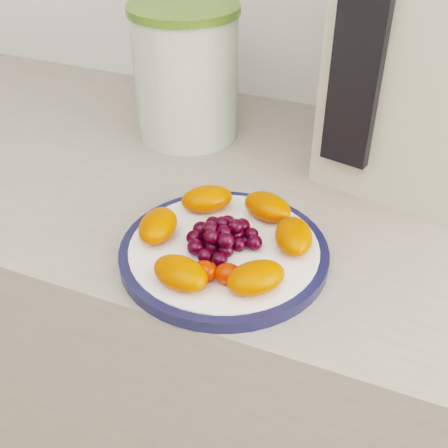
% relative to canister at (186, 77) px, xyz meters
% --- Properties ---
extents(counter, '(3.50, 0.60, 0.90)m').
position_rel_canister_xyz_m(counter, '(0.20, -0.11, -0.55)').
color(counter, gray).
rests_on(counter, floor).
extents(cabinet_face, '(3.48, 0.58, 0.84)m').
position_rel_canister_xyz_m(cabinet_face, '(0.20, -0.11, -0.58)').
color(cabinet_face, '#886251').
rests_on(cabinet_face, floor).
extents(plate_rim, '(0.25, 0.25, 0.01)m').
position_rel_canister_xyz_m(plate_rim, '(0.19, -0.29, -0.09)').
color(plate_rim, '#121535').
rests_on(plate_rim, counter).
extents(plate_face, '(0.23, 0.23, 0.02)m').
position_rel_canister_xyz_m(plate_face, '(0.19, -0.29, -0.09)').
color(plate_face, white).
rests_on(plate_face, counter).
extents(canister, '(0.18, 0.18, 0.20)m').
position_rel_canister_xyz_m(canister, '(0.00, 0.00, 0.00)').
color(canister, '#325A1B').
rests_on(canister, counter).
extents(canister_lid, '(0.18, 0.18, 0.01)m').
position_rel_canister_xyz_m(canister_lid, '(0.00, 0.00, 0.11)').
color(canister_lid, '#4B6921').
rests_on(canister_lid, canister).
extents(appliance_body, '(0.27, 0.34, 0.37)m').
position_rel_canister_xyz_m(appliance_body, '(0.37, 0.05, 0.09)').
color(appliance_body, beige).
rests_on(appliance_body, counter).
extents(appliance_panel, '(0.07, 0.04, 0.28)m').
position_rel_canister_xyz_m(appliance_panel, '(0.28, -0.09, 0.09)').
color(appliance_panel, black).
rests_on(appliance_panel, appliance_body).
extents(fruit_plate, '(0.22, 0.22, 0.03)m').
position_rel_canister_xyz_m(fruit_plate, '(0.19, -0.28, -0.07)').
color(fruit_plate, '#D43400').
rests_on(fruit_plate, plate_face).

